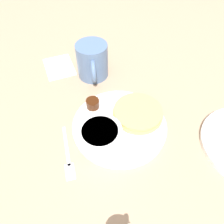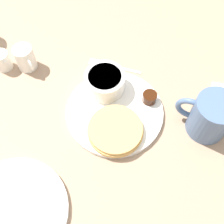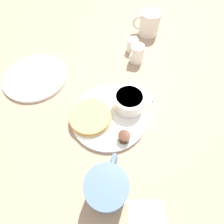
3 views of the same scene
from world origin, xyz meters
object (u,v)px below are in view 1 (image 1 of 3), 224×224
at_px(coffee_mug, 92,61).
at_px(fork, 68,158).
at_px(bowl, 100,136).
at_px(plate, 119,125).

height_order(coffee_mug, fork, coffee_mug).
distance_m(bowl, coffee_mug, 0.25).
distance_m(plate, bowl, 0.08).
bearing_deg(fork, coffee_mug, -24.03).
relative_size(plate, fork, 1.64).
height_order(plate, bowl, bowl).
bearing_deg(plate, bowl, 124.67).
xyz_separation_m(bowl, fork, (-0.01, 0.08, -0.04)).
height_order(bowl, coffee_mug, coffee_mug).
distance_m(plate, fork, 0.15).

